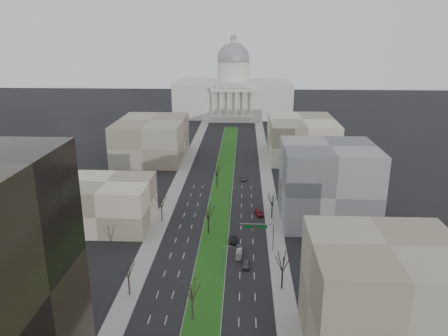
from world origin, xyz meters
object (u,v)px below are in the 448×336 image
(car_red, at_px, (259,213))
(car_grey_far, at_px, (243,178))
(box_van, at_px, (239,253))
(car_grey_near, at_px, (246,264))
(car_black, at_px, (233,239))

(car_red, relative_size, car_grey_far, 1.11)
(car_red, height_order, box_van, box_van)
(car_grey_near, xyz_separation_m, car_black, (-3.56, 13.71, 0.09))
(car_grey_near, relative_size, box_van, 0.69)
(car_grey_near, height_order, car_black, car_black)
(car_red, bearing_deg, car_grey_far, 89.27)
(car_black, xyz_separation_m, box_van, (1.71, -8.15, 0.05))
(car_black, relative_size, car_grey_far, 1.10)
(car_black, bearing_deg, car_grey_near, -78.22)
(car_grey_near, distance_m, car_red, 33.07)
(car_red, distance_m, car_grey_far, 35.21)
(car_black, relative_size, car_red, 1.00)
(car_grey_far, distance_m, box_van, 62.07)
(car_grey_near, height_order, box_van, box_van)
(car_grey_near, xyz_separation_m, box_van, (-1.85, 5.56, 0.14))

